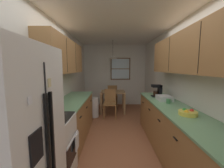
% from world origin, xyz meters
% --- Properties ---
extents(ground_plane, '(12.00, 12.00, 0.00)m').
position_xyz_m(ground_plane, '(0.00, 1.00, 0.00)').
color(ground_plane, '#995B3D').
extents(wall_left, '(0.10, 9.00, 2.55)m').
position_xyz_m(wall_left, '(-1.35, 1.00, 1.27)').
color(wall_left, silver).
rests_on(wall_left, ground).
extents(wall_right, '(0.10, 9.00, 2.55)m').
position_xyz_m(wall_right, '(1.35, 1.00, 1.27)').
color(wall_right, silver).
rests_on(wall_right, ground).
extents(wall_back, '(4.40, 0.10, 2.55)m').
position_xyz_m(wall_back, '(0.00, 3.65, 1.27)').
color(wall_back, silver).
rests_on(wall_back, ground).
extents(ceiling_slab, '(4.40, 9.00, 0.08)m').
position_xyz_m(ceiling_slab, '(0.00, 1.00, 2.59)').
color(ceiling_slab, white).
extents(refrigerator, '(0.70, 0.79, 1.78)m').
position_xyz_m(refrigerator, '(-0.96, -1.28, 0.89)').
color(refrigerator, white).
rests_on(refrigerator, ground).
extents(stove_range, '(0.66, 0.65, 1.10)m').
position_xyz_m(stove_range, '(-0.99, -0.54, 0.47)').
color(stove_range, white).
rests_on(stove_range, ground).
extents(microwave_over_range, '(0.39, 0.63, 0.31)m').
position_xyz_m(microwave_over_range, '(-1.11, -0.54, 1.61)').
color(microwave_over_range, black).
extents(counter_left, '(0.64, 1.90, 0.90)m').
position_xyz_m(counter_left, '(-1.00, 0.74, 0.45)').
color(counter_left, olive).
rests_on(counter_left, ground).
extents(upper_cabinets_left, '(0.33, 1.98, 0.70)m').
position_xyz_m(upper_cabinets_left, '(-1.14, 0.69, 1.83)').
color(upper_cabinets_left, olive).
extents(counter_right, '(0.64, 3.13, 0.90)m').
position_xyz_m(counter_right, '(1.00, -0.04, 0.45)').
color(counter_right, olive).
rests_on(counter_right, ground).
extents(upper_cabinets_right, '(0.33, 2.81, 0.69)m').
position_xyz_m(upper_cabinets_right, '(1.14, -0.09, 1.85)').
color(upper_cabinets_right, olive).
extents(dining_table, '(0.85, 0.74, 0.75)m').
position_xyz_m(dining_table, '(-0.09, 2.63, 0.62)').
color(dining_table, '#A87F51').
rests_on(dining_table, ground).
extents(dining_chair_near, '(0.41, 0.41, 0.90)m').
position_xyz_m(dining_chair_near, '(-0.18, 2.06, 0.50)').
color(dining_chair_near, olive).
rests_on(dining_chair_near, ground).
extents(dining_chair_far, '(0.40, 0.40, 0.90)m').
position_xyz_m(dining_chair_far, '(-0.10, 3.21, 0.50)').
color(dining_chair_far, olive).
rests_on(dining_chair_far, ground).
extents(pendant_light, '(0.31, 0.31, 0.64)m').
position_xyz_m(pendant_light, '(-0.09, 2.63, 1.96)').
color(pendant_light, black).
extents(back_window, '(0.82, 0.05, 0.92)m').
position_xyz_m(back_window, '(0.24, 3.58, 1.55)').
color(back_window, brown).
extents(trash_bin, '(0.29, 0.29, 0.63)m').
position_xyz_m(trash_bin, '(-0.70, 2.07, 0.31)').
color(trash_bin, white).
rests_on(trash_bin, ground).
extents(storage_canister, '(0.10, 0.10, 0.20)m').
position_xyz_m(storage_canister, '(-1.00, 0.00, 1.00)').
color(storage_canister, '#D84C19').
rests_on(storage_canister, counter_left).
extents(dish_towel, '(0.02, 0.16, 0.24)m').
position_xyz_m(dish_towel, '(-0.64, -0.38, 0.50)').
color(dish_towel, white).
extents(coffee_maker, '(0.22, 0.18, 0.29)m').
position_xyz_m(coffee_maker, '(0.99, 0.97, 1.05)').
color(coffee_maker, black).
rests_on(coffee_maker, counter_right).
extents(mug_by_coffeemaker, '(0.11, 0.08, 0.09)m').
position_xyz_m(mug_by_coffeemaker, '(0.99, 0.33, 0.94)').
color(mug_by_coffeemaker, '#3F7F4C').
rests_on(mug_by_coffeemaker, counter_right).
extents(fruit_bowl, '(0.26, 0.26, 0.09)m').
position_xyz_m(fruit_bowl, '(1.01, -0.34, 0.94)').
color(fruit_bowl, '#E5D14C').
rests_on(fruit_bowl, counter_right).
extents(dish_rack, '(0.28, 0.34, 0.10)m').
position_xyz_m(dish_rack, '(1.01, 0.59, 0.95)').
color(dish_rack, silver).
rests_on(dish_rack, counter_right).
extents(table_serving_bowl, '(0.20, 0.20, 0.06)m').
position_xyz_m(table_serving_bowl, '(-0.12, 2.72, 0.78)').
color(table_serving_bowl, '#4C7299').
rests_on(table_serving_bowl, dining_table).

